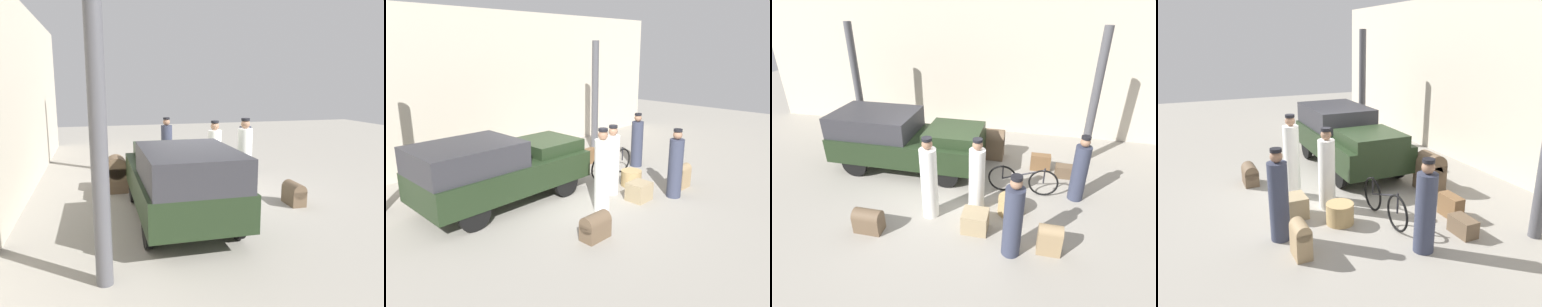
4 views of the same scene
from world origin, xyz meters
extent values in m
plane|color=gray|center=(0.00, 0.00, 0.00)|extent=(30.00, 30.00, 0.00)
cube|color=beige|center=(0.00, 4.08, 2.25)|extent=(16.00, 0.15, 4.50)
cylinder|color=#4C4C51|center=(3.27, 2.40, 1.82)|extent=(0.23, 0.23, 3.63)
cylinder|color=black|center=(-0.26, 1.70, 0.34)|extent=(0.68, 0.12, 0.68)
cylinder|color=black|center=(-0.26, 0.14, 0.34)|extent=(0.68, 0.12, 0.68)
cylinder|color=black|center=(-2.72, 1.70, 0.34)|extent=(0.68, 0.12, 0.68)
cylinder|color=black|center=(-2.72, 0.14, 0.34)|extent=(0.68, 0.12, 0.68)
cube|color=black|center=(-1.49, 0.92, 0.67)|extent=(3.95, 1.71, 0.62)
cube|color=#2D2D33|center=(-2.38, 0.92, 1.26)|extent=(2.17, 1.58, 0.56)
cube|color=black|center=(-0.21, 0.92, 1.12)|extent=(1.38, 1.34, 0.28)
torus|color=black|center=(2.08, 0.28, 0.35)|extent=(0.69, 0.04, 0.69)
torus|color=black|center=(1.13, 0.28, 0.35)|extent=(0.69, 0.04, 0.69)
cylinder|color=#232328|center=(1.61, 0.28, 0.52)|extent=(0.97, 0.04, 0.37)
cylinder|color=#232328|center=(1.13, 0.28, 0.52)|extent=(0.04, 0.04, 0.36)
cylinder|color=#232328|center=(2.08, 0.28, 0.54)|extent=(0.04, 0.04, 0.39)
cylinder|color=tan|center=(1.39, -0.55, 0.20)|extent=(0.52, 0.52, 0.40)
cylinder|color=#33384C|center=(1.50, -1.71, 0.70)|extent=(0.34, 0.34, 1.40)
sphere|color=#936B51|center=(1.50, -1.71, 1.51)|extent=(0.21, 0.21, 0.21)
cylinder|color=black|center=(1.50, -1.71, 1.62)|extent=(0.20, 0.20, 0.06)
cylinder|color=white|center=(0.64, -0.52, 0.72)|extent=(0.34, 0.34, 1.44)
sphere|color=#936B51|center=(0.64, -0.52, 1.55)|extent=(0.21, 0.21, 0.21)
cylinder|color=black|center=(0.64, -0.52, 1.66)|extent=(0.20, 0.20, 0.06)
cylinder|color=white|center=(-0.27, -0.98, 0.79)|extent=(0.34, 0.34, 1.58)
sphere|color=#936B51|center=(-0.27, -0.98, 1.69)|extent=(0.21, 0.21, 0.21)
cylinder|color=black|center=(-0.27, -0.98, 1.80)|extent=(0.20, 0.20, 0.06)
cylinder|color=#33384C|center=(2.84, 0.33, 0.67)|extent=(0.34, 0.34, 1.35)
sphere|color=#936B51|center=(2.84, 0.33, 1.45)|extent=(0.21, 0.21, 0.21)
cylinder|color=black|center=(2.84, 0.33, 1.56)|extent=(0.20, 0.20, 0.06)
cube|color=#937A56|center=(2.18, -1.55, 0.24)|extent=(0.43, 0.26, 0.48)
cylinder|color=#937A56|center=(2.18, -1.55, 0.48)|extent=(0.43, 0.26, 0.26)
cube|color=brown|center=(-1.32, -1.73, 0.17)|extent=(0.56, 0.32, 0.34)
cylinder|color=brown|center=(-1.32, -1.73, 0.34)|extent=(0.56, 0.32, 0.32)
cube|color=brown|center=(2.03, 1.53, 0.22)|extent=(0.52, 0.24, 0.45)
cube|color=brown|center=(0.69, 1.99, 0.31)|extent=(0.59, 0.52, 0.61)
cylinder|color=brown|center=(0.69, 1.99, 0.61)|extent=(0.59, 0.52, 0.52)
cube|color=#9E8966|center=(0.75, -1.24, 0.21)|extent=(0.51, 0.45, 0.42)
cube|color=brown|center=(2.68, 1.28, 0.16)|extent=(0.52, 0.30, 0.32)
camera|label=1|loc=(-8.43, 2.41, 2.66)|focal=35.00mm
camera|label=2|loc=(-6.04, -5.88, 3.46)|focal=35.00mm
camera|label=3|loc=(1.57, -5.89, 4.15)|focal=28.00mm
camera|label=4|loc=(7.29, -3.01, 3.35)|focal=35.00mm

